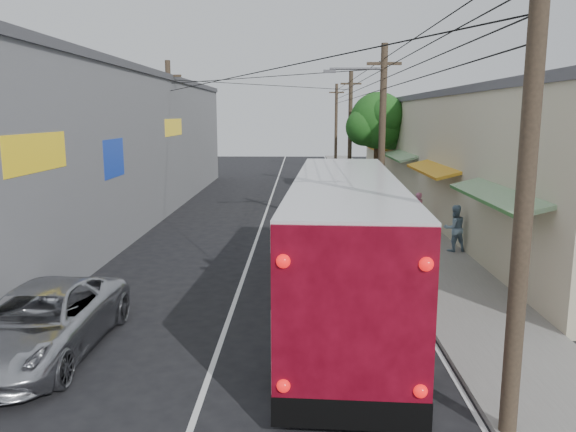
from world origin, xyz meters
name	(u,v)px	position (x,y,z in m)	size (l,w,h in m)	color
ground	(209,377)	(0.00, 0.00, 0.00)	(120.00, 120.00, 0.00)	black
sidewalk	(385,209)	(6.50, 20.00, 0.06)	(3.00, 80.00, 0.12)	slate
building_right	(460,150)	(10.99, 22.00, 3.15)	(7.09, 40.00, 6.25)	beige
building_left	(97,145)	(-8.50, 18.00, 3.65)	(7.20, 36.00, 7.25)	slate
utility_poles	(324,134)	(3.13, 20.33, 4.13)	(11.80, 45.28, 8.00)	#473828
street_tree	(379,123)	(6.87, 26.02, 4.67)	(4.40, 4.00, 6.60)	#3F2B19
coach_bus	(345,242)	(3.01, 4.10, 1.86)	(3.44, 12.56, 3.58)	silver
jeepney	(40,322)	(-3.80, 1.00, 0.74)	(2.47, 5.35, 1.49)	silver
parked_suv	(339,201)	(3.80, 18.00, 0.80)	(2.25, 5.54, 1.61)	gray
parked_car_mid	(351,197)	(4.60, 20.00, 0.74)	(1.74, 4.32, 1.47)	#242529
parked_car_far	(328,180)	(3.80, 28.37, 0.70)	(1.48, 4.25, 1.40)	black
pedestrian_near	(418,210)	(7.18, 14.84, 0.91)	(0.58, 0.38, 1.59)	pink
pedestrian_far	(454,228)	(7.60, 10.23, 0.99)	(0.85, 0.66, 1.75)	#7C9BB5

